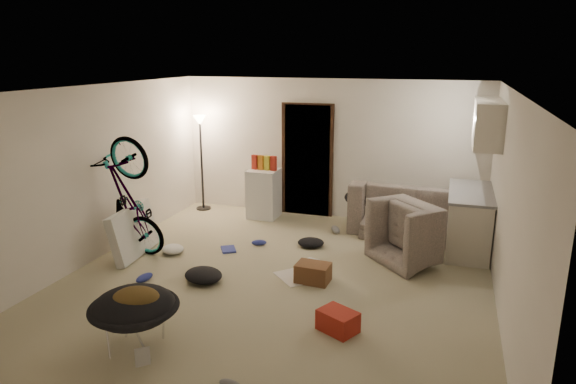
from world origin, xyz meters
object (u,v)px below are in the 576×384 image
(kitchen_counter, at_px, (468,221))
(floor_lamp, at_px, (201,142))
(tv_box, at_px, (134,232))
(drink_case_a, at_px, (313,273))
(bicycle, at_px, (131,225))
(armchair, at_px, (422,238))
(saucer_chair, at_px, (135,315))
(juicer, at_px, (319,268))
(mini_fridge, at_px, (264,193))
(sofa, at_px, (417,216))
(drink_case_b, at_px, (338,321))

(kitchen_counter, bearing_deg, floor_lamp, 172.34)
(tv_box, xyz_separation_m, drink_case_a, (2.79, -0.09, -0.24))
(kitchen_counter, bearing_deg, drink_case_a, -135.98)
(bicycle, distance_m, drink_case_a, 2.81)
(armchair, distance_m, saucer_chair, 4.20)
(armchair, relative_size, tv_box, 0.92)
(tv_box, relative_size, juicer, 4.99)
(armchair, height_order, drink_case_a, armchair)
(floor_lamp, height_order, mini_fridge, floor_lamp)
(bicycle, relative_size, saucer_chair, 2.06)
(kitchen_counter, xyz_separation_m, armchair, (-0.64, -0.66, -0.11))
(saucer_chair, distance_m, juicer, 2.69)
(saucer_chair, height_order, drink_case_a, saucer_chair)
(sofa, bearing_deg, saucer_chair, 64.37)
(kitchen_counter, relative_size, mini_fridge, 1.69)
(saucer_chair, distance_m, drink_case_a, 2.47)
(mini_fridge, relative_size, saucer_chair, 0.99)
(kitchen_counter, distance_m, sofa, 0.92)
(floor_lamp, bearing_deg, juicer, -38.27)
(drink_case_a, distance_m, drink_case_b, 1.27)
(mini_fridge, distance_m, drink_case_b, 4.18)
(armchair, height_order, mini_fridge, mini_fridge)
(floor_lamp, height_order, bicycle, floor_lamp)
(armchair, distance_m, juicer, 1.63)
(floor_lamp, relative_size, mini_fridge, 2.04)
(saucer_chair, height_order, tv_box, tv_box)
(saucer_chair, distance_m, tv_box, 2.64)
(kitchen_counter, xyz_separation_m, bicycle, (-4.73, -1.83, 0.05))
(kitchen_counter, relative_size, drink_case_a, 3.44)
(kitchen_counter, distance_m, saucer_chair, 5.12)
(drink_case_a, bearing_deg, juicer, 90.05)
(floor_lamp, distance_m, armchair, 4.50)
(floor_lamp, xyz_separation_m, tv_box, (0.10, -2.44, -0.94))
(armchair, bearing_deg, drink_case_b, 119.07)
(kitchen_counter, height_order, saucer_chair, kitchen_counter)
(sofa, height_order, drink_case_b, sofa)
(juicer, bearing_deg, saucer_chair, -119.31)
(sofa, relative_size, juicer, 9.83)
(sofa, distance_m, mini_fridge, 2.75)
(saucer_chair, bearing_deg, tv_box, 124.38)
(juicer, bearing_deg, drink_case_b, -67.31)
(floor_lamp, bearing_deg, saucer_chair, -70.97)
(drink_case_b, bearing_deg, floor_lamp, 161.31)
(mini_fridge, xyz_separation_m, drink_case_a, (1.59, -2.43, -0.32))
(bicycle, relative_size, juicer, 8.42)
(armchair, distance_m, tv_box, 4.24)
(sofa, height_order, mini_fridge, mini_fridge)
(kitchen_counter, relative_size, juicer, 6.80)
(tv_box, bearing_deg, saucer_chair, -61.27)
(mini_fridge, bearing_deg, floor_lamp, 175.85)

